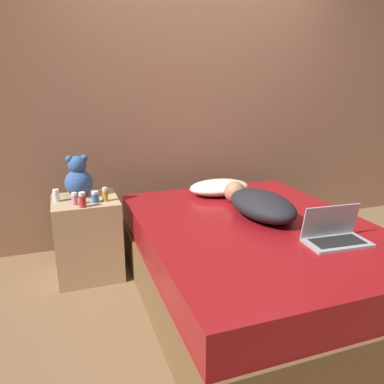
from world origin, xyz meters
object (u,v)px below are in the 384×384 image
teddy_bear (78,178)px  bottle_pink (75,199)px  pillow (219,187)px  bottle_amber (105,195)px  bottle_white (56,196)px  bottle_blue (95,197)px  person_lying (259,204)px  bottle_red (82,200)px  laptop (335,234)px

teddy_bear → bottle_pink: teddy_bear is taller
pillow → bottle_amber: 0.93m
pillow → bottle_white: bottle_white is taller
pillow → bottle_blue: bearing=-174.1°
person_lying → bottle_pink: person_lying is taller
bottle_red → bottle_pink: size_ratio=1.22×
bottle_white → bottle_pink: size_ratio=1.03×
bottle_blue → bottle_pink: bearing=-175.9°
pillow → bottle_pink: size_ratio=5.83×
bottle_amber → bottle_white: 0.34m
pillow → laptop: size_ratio=1.34×
bottle_amber → bottle_pink: 0.21m
bottle_amber → pillow: bearing=6.3°
bottle_blue → bottle_pink: 0.14m
bottle_amber → teddy_bear: bearing=130.1°
pillow → bottle_red: size_ratio=4.79×
laptop → bottle_pink: bearing=148.4°
pillow → bottle_red: 1.09m
person_lying → teddy_bear: 1.31m
laptop → pillow: bearing=106.5°
person_lying → bottle_white: person_lying is taller
person_lying → laptop: (0.19, -0.53, -0.04)m
bottle_white → teddy_bear: bearing=28.1°
person_lying → bottle_amber: (-0.97, 0.45, 0.03)m
laptop → bottle_red: size_ratio=3.58×
pillow → bottle_pink: bearing=-174.3°
bottle_amber → bottle_pink: size_ratio=1.16×
teddy_bear → laptop: bearing=-41.7°
person_lying → bottle_amber: bearing=150.9°
person_lying → laptop: size_ratio=2.03×
bottle_amber → bottle_white: size_ratio=1.13×
laptop → bottle_blue: size_ratio=4.70×
person_lying → bottle_white: 1.41m
teddy_bear → bottle_amber: teddy_bear is taller
bottle_white → bottle_red: 0.25m
person_lying → bottle_blue: 1.14m
person_lying → teddy_bear: teddy_bear is taller
person_lying → bottle_blue: bearing=152.4°
pillow → person_lying: (0.05, -0.56, 0.03)m
laptop → teddy_bear: size_ratio=1.21×
teddy_bear → person_lying: bearing=-29.7°
laptop → bottle_amber: (-1.16, 0.99, 0.07)m
teddy_bear → pillow: bearing=-4.9°
teddy_bear → bottle_amber: (0.16, -0.19, -0.08)m
laptop → bottle_pink: laptop is taller
teddy_bear → bottle_red: size_ratio=2.96×
teddy_bear → bottle_pink: size_ratio=3.60×
bottle_white → bottle_pink: (0.12, -0.12, -0.00)m
laptop → bottle_blue: (-1.23, 0.99, 0.06)m
bottle_pink → person_lying: bearing=-20.6°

